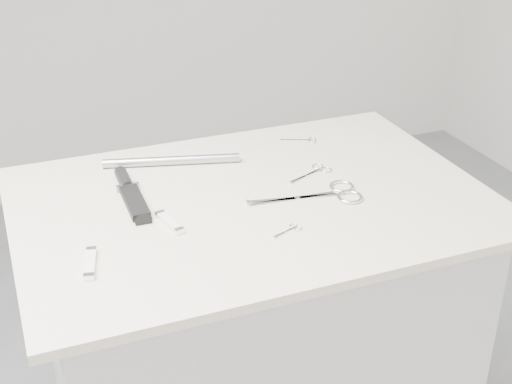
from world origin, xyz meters
name	(u,v)px	position (x,y,z in m)	size (l,w,h in m)	color
plinth	(253,368)	(0.00, 0.00, 0.45)	(0.90, 0.60, 0.90)	#BBBBB8
display_board	(253,202)	(0.00, 0.00, 0.91)	(1.00, 0.70, 0.02)	beige
large_shears	(329,194)	(0.16, -0.05, 0.92)	(0.25, 0.11, 0.01)	silver
embroidery_scissors_a	(315,171)	(0.18, 0.06, 0.92)	(0.12, 0.08, 0.00)	silver
embroidery_scissors_b	(304,140)	(0.23, 0.24, 0.92)	(0.09, 0.06, 0.00)	silver
tiny_scissors	(290,230)	(0.02, -0.15, 0.92)	(0.07, 0.04, 0.00)	silver
sheathed_knife	(130,191)	(-0.24, 0.11, 0.93)	(0.05, 0.23, 0.03)	black
pocket_knife_a	(90,263)	(-0.37, -0.14, 0.93)	(0.04, 0.10, 0.01)	white
pocket_knife_b	(169,222)	(-0.20, -0.05, 0.93)	(0.04, 0.09, 0.01)	white
metal_rail	(171,161)	(-0.12, 0.22, 0.93)	(0.02, 0.02, 0.32)	#999CA2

